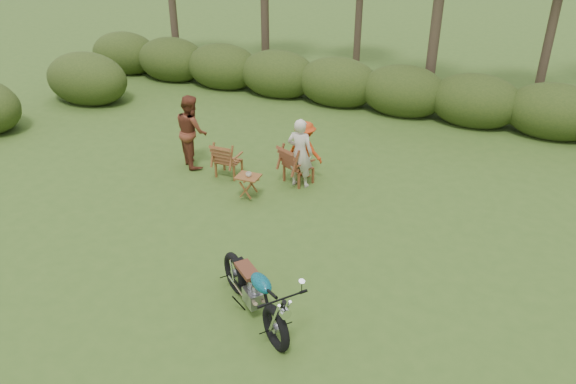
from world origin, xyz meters
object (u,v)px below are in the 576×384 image
at_px(side_table, 249,187).
at_px(adult_a, 300,185).
at_px(motorcycle, 255,314).
at_px(adult_b, 195,164).
at_px(lawn_chair_left, 229,175).
at_px(child, 305,176).
at_px(lawn_chair_right, 298,182).
at_px(cup, 249,175).

bearing_deg(side_table, adult_a, 51.98).
bearing_deg(motorcycle, adult_b, 169.63).
bearing_deg(motorcycle, adult_a, 141.50).
xyz_separation_m(lawn_chair_left, child, (1.57, 0.70, 0.00)).
distance_m(lawn_chair_right, child, 0.34).
bearing_deg(adult_a, lawn_chair_right, -59.52).
bearing_deg(side_table, lawn_chair_left, 140.70).
height_order(side_table, adult_a, adult_a).
relative_size(adult_b, child, 1.30).
height_order(lawn_chair_left, child, child).
bearing_deg(lawn_chair_right, adult_b, 28.72).
xyz_separation_m(lawn_chair_left, adult_a, (1.66, 0.23, 0.00)).
relative_size(lawn_chair_left, adult_b, 0.50).
bearing_deg(child, adult_a, 111.46).
xyz_separation_m(lawn_chair_right, adult_b, (-2.61, -0.20, 0.00)).
distance_m(motorcycle, side_table, 3.71).
bearing_deg(side_table, child, 65.08).
bearing_deg(cup, lawn_chair_right, 60.03).
distance_m(lawn_chair_left, child, 1.72).
distance_m(motorcycle, cup, 3.72).
relative_size(lawn_chair_left, cup, 7.14).
xyz_separation_m(side_table, cup, (0.02, -0.02, 0.30)).
distance_m(cup, adult_a, 1.35).
distance_m(motorcycle, lawn_chair_right, 4.47).
bearing_deg(adult_a, side_table, 48.69).
xyz_separation_m(lawn_chair_right, cup, (-0.64, -1.11, 0.56)).
xyz_separation_m(side_table, adult_a, (0.75, 0.96, -0.26)).
xyz_separation_m(adult_a, child, (-0.08, 0.48, 0.00)).
bearing_deg(adult_b, lawn_chair_right, -135.95).
bearing_deg(motorcycle, lawn_chair_right, 142.18).
relative_size(motorcycle, adult_a, 1.31).
xyz_separation_m(cup, adult_a, (0.73, 0.98, -0.56)).
bearing_deg(lawn_chair_right, child, -66.31).
distance_m(lawn_chair_left, adult_a, 1.67).
relative_size(lawn_chair_right, child, 0.69).
relative_size(lawn_chair_left, side_table, 1.66).
height_order(motorcycle, cup, cup).
xyz_separation_m(cup, child, (0.65, 1.46, -0.56)).
distance_m(cup, child, 1.69).
bearing_deg(cup, adult_a, 53.32).
bearing_deg(adult_a, adult_b, -1.91).
distance_m(side_table, child, 1.61).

